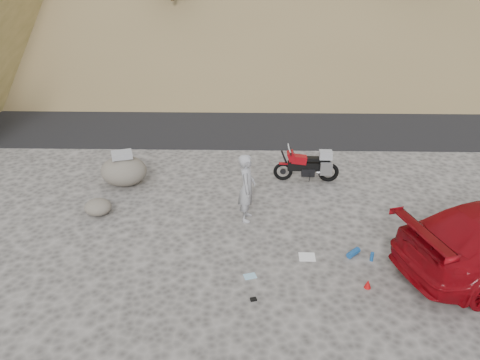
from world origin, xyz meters
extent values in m
plane|color=#484543|center=(0.00, 0.00, 0.00)|extent=(140.00, 140.00, 0.00)
cube|color=black|center=(0.00, 9.00, 0.00)|extent=(120.00, 7.00, 0.05)
torus|color=black|center=(0.87, 3.15, 0.31)|extent=(0.61, 0.13, 0.61)
cylinder|color=black|center=(0.87, 3.15, 0.31)|extent=(0.19, 0.06, 0.19)
torus|color=black|center=(2.30, 3.11, 0.31)|extent=(0.65, 0.15, 0.65)
cylinder|color=black|center=(2.30, 3.11, 0.31)|extent=(0.21, 0.08, 0.20)
cylinder|color=black|center=(0.94, 3.15, 0.65)|extent=(0.35, 0.06, 0.75)
cylinder|color=black|center=(1.07, 3.15, 1.00)|extent=(0.06, 0.57, 0.04)
cube|color=black|center=(1.56, 3.13, 0.51)|extent=(1.12, 0.25, 0.28)
cube|color=black|center=(1.66, 3.13, 0.32)|extent=(0.42, 0.29, 0.26)
cube|color=maroon|center=(1.35, 3.14, 0.74)|extent=(0.49, 0.29, 0.29)
cube|color=maroon|center=(1.10, 3.15, 0.85)|extent=(0.29, 0.32, 0.33)
cube|color=silver|center=(1.04, 3.15, 1.09)|extent=(0.12, 0.28, 0.24)
cube|color=black|center=(1.80, 3.13, 0.76)|extent=(0.51, 0.22, 0.11)
cube|color=black|center=(2.15, 3.12, 0.72)|extent=(0.33, 0.17, 0.09)
cube|color=#AEAEB2|center=(2.18, 2.88, 0.54)|extent=(0.37, 0.12, 0.42)
cube|color=#AEAEB2|center=(2.19, 3.36, 0.54)|extent=(0.37, 0.12, 0.42)
cube|color=#95969B|center=(2.17, 3.12, 0.91)|extent=(0.40, 0.32, 0.24)
cube|color=maroon|center=(0.87, 3.15, 0.58)|extent=(0.28, 0.12, 0.04)
cylinder|color=black|center=(1.70, 2.96, 0.17)|extent=(0.03, 0.19, 0.34)
cylinder|color=#AEAEB2|center=(2.12, 2.99, 0.37)|extent=(0.42, 0.09, 0.12)
imported|color=#95969B|center=(-0.26, 0.81, 0.00)|extent=(0.51, 0.73, 1.92)
ellipsoid|color=#514C46|center=(-4.08, 2.78, 0.46)|extent=(1.53, 1.34, 0.92)
cube|color=#95969B|center=(-4.08, 2.78, 1.01)|extent=(0.77, 0.68, 0.18)
ellipsoid|color=#514C46|center=(-4.39, 0.96, 0.22)|extent=(0.79, 0.72, 0.45)
cube|color=white|center=(1.22, -0.93, 0.01)|extent=(0.40, 0.36, 0.01)
cylinder|color=#174A8C|center=(2.34, -0.83, 0.08)|extent=(0.38, 0.38, 0.15)
cylinder|color=#174A8C|center=(2.74, -1.04, 0.12)|extent=(0.10, 0.10, 0.23)
cone|color=#AD0B0D|center=(2.43, -2.02, 0.10)|extent=(0.18, 0.18, 0.20)
cube|color=black|center=(-0.09, -2.47, 0.02)|extent=(0.16, 0.13, 0.04)
cube|color=#8ABCD6|center=(-0.16, -1.68, 0.01)|extent=(0.33, 0.28, 0.01)
camera|label=1|loc=(-0.21, -10.15, 6.81)|focal=35.00mm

